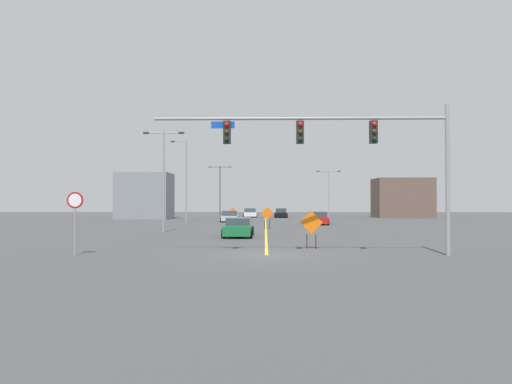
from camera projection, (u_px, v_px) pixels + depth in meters
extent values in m
plane|color=#444447|center=(267.00, 255.00, 21.55)|extent=(171.88, 171.88, 0.00)
cube|color=yellow|center=(265.00, 218.00, 69.28)|extent=(0.16, 95.49, 0.01)
cylinder|color=gray|center=(448.00, 179.00, 21.46)|extent=(0.20, 0.20, 7.01)
cylinder|color=gray|center=(300.00, 119.00, 21.64)|extent=(13.60, 0.14, 0.14)
cube|color=black|center=(373.00, 132.00, 21.57)|extent=(0.34, 0.32, 1.05)
sphere|color=red|center=(374.00, 124.00, 21.40)|extent=(0.22, 0.22, 0.22)
sphere|color=#3C3106|center=(374.00, 132.00, 21.40)|extent=(0.22, 0.22, 0.22)
sphere|color=black|center=(374.00, 139.00, 21.39)|extent=(0.22, 0.22, 0.22)
cube|color=black|center=(300.00, 132.00, 21.63)|extent=(0.34, 0.32, 1.05)
sphere|color=red|center=(300.00, 124.00, 21.47)|extent=(0.22, 0.22, 0.22)
sphere|color=#3C3106|center=(300.00, 132.00, 21.46)|extent=(0.22, 0.22, 0.22)
sphere|color=black|center=(300.00, 139.00, 21.45)|extent=(0.22, 0.22, 0.22)
cube|color=black|center=(227.00, 133.00, 21.70)|extent=(0.34, 0.32, 1.05)
sphere|color=red|center=(227.00, 124.00, 21.53)|extent=(0.22, 0.22, 0.22)
sphere|color=#3C3106|center=(227.00, 132.00, 21.53)|extent=(0.22, 0.22, 0.22)
sphere|color=black|center=(227.00, 140.00, 21.52)|extent=(0.22, 0.22, 0.22)
cube|color=#1447B7|center=(223.00, 125.00, 21.71)|extent=(1.10, 0.03, 0.32)
cylinder|color=gray|center=(75.00, 232.00, 21.43)|extent=(0.07, 0.07, 2.17)
cylinder|color=#B20F14|center=(75.00, 200.00, 21.46)|extent=(0.76, 0.03, 0.76)
cylinder|color=white|center=(75.00, 200.00, 21.44)|extent=(0.61, 0.01, 0.61)
cylinder|color=gray|center=(329.00, 194.00, 67.62)|extent=(0.16, 0.16, 7.00)
cylinder|color=gray|center=(323.00, 171.00, 67.70)|extent=(1.52, 0.08, 0.08)
cube|color=#262628|center=(318.00, 171.00, 67.71)|extent=(0.44, 0.24, 0.14)
cylinder|color=gray|center=(334.00, 171.00, 67.67)|extent=(1.52, 0.08, 0.08)
cube|color=#262628|center=(339.00, 171.00, 67.65)|extent=(0.44, 0.24, 0.14)
cylinder|color=gray|center=(164.00, 182.00, 37.50)|extent=(0.16, 0.16, 8.17)
cylinder|color=gray|center=(155.00, 133.00, 37.59)|extent=(1.43, 0.08, 0.08)
cube|color=#262628|center=(146.00, 133.00, 37.60)|extent=(0.44, 0.24, 0.14)
cylinder|color=gray|center=(173.00, 133.00, 37.56)|extent=(1.43, 0.08, 0.08)
cube|color=#262628|center=(181.00, 133.00, 37.55)|extent=(0.44, 0.24, 0.14)
cylinder|color=black|center=(220.00, 190.00, 85.94)|extent=(0.16, 0.16, 8.98)
cylinder|color=black|center=(215.00, 167.00, 86.05)|extent=(1.89, 0.08, 0.08)
cube|color=#262628|center=(210.00, 167.00, 86.07)|extent=(0.44, 0.24, 0.14)
cylinder|color=black|center=(225.00, 167.00, 86.01)|extent=(1.89, 0.08, 0.08)
cube|color=#262628|center=(230.00, 167.00, 85.99)|extent=(0.44, 0.24, 0.14)
cylinder|color=gray|center=(186.00, 182.00, 52.79)|extent=(0.16, 0.16, 9.44)
cylinder|color=gray|center=(180.00, 142.00, 52.90)|extent=(1.55, 0.08, 0.08)
cube|color=#262628|center=(173.00, 142.00, 52.91)|extent=(0.44, 0.24, 0.14)
cube|color=orange|center=(267.00, 213.00, 42.39)|extent=(1.17, 0.07, 1.17)
cylinder|color=black|center=(265.00, 224.00, 42.36)|extent=(0.05, 0.05, 0.80)
cylinder|color=black|center=(270.00, 224.00, 42.37)|extent=(0.05, 0.05, 0.80)
cube|color=orange|center=(311.00, 222.00, 24.42)|extent=(1.19, 0.31, 1.21)
cylinder|color=black|center=(307.00, 242.00, 24.46)|extent=(0.05, 0.05, 0.76)
cylinder|color=black|center=(316.00, 242.00, 24.34)|extent=(0.05, 0.05, 0.76)
cube|color=orange|center=(233.00, 211.00, 64.06)|extent=(1.09, 0.29, 1.11)
cylinder|color=black|center=(231.00, 217.00, 64.00)|extent=(0.05, 0.05, 0.57)
cylinder|color=black|center=(234.00, 217.00, 64.08)|extent=(0.05, 0.05, 0.57)
cube|color=#196B38|center=(238.00, 230.00, 32.87)|extent=(1.89, 4.49, 0.66)
cube|color=#333D47|center=(239.00, 221.00, 33.11)|extent=(1.69, 2.31, 0.50)
cylinder|color=black|center=(223.00, 234.00, 31.32)|extent=(0.22, 0.64, 0.64)
cylinder|color=black|center=(251.00, 234.00, 31.28)|extent=(0.22, 0.64, 0.64)
cylinder|color=black|center=(227.00, 231.00, 34.46)|extent=(0.22, 0.64, 0.64)
cylinder|color=black|center=(252.00, 231.00, 34.41)|extent=(0.22, 0.64, 0.64)
cube|color=#B7BABF|center=(230.00, 218.00, 56.65)|extent=(2.18, 4.35, 0.56)
cube|color=#333D47|center=(230.00, 213.00, 56.87)|extent=(1.88, 2.37, 0.62)
cylinder|color=black|center=(221.00, 220.00, 55.13)|extent=(0.26, 0.65, 0.64)
cylinder|color=black|center=(238.00, 220.00, 55.20)|extent=(0.26, 0.65, 0.64)
cylinder|color=black|center=(222.00, 219.00, 58.10)|extent=(0.26, 0.65, 0.64)
cylinder|color=black|center=(238.00, 219.00, 58.17)|extent=(0.26, 0.65, 0.64)
cube|color=black|center=(281.00, 214.00, 71.71)|extent=(1.78, 4.37, 0.62)
cube|color=#333D47|center=(281.00, 210.00, 71.51)|extent=(1.59, 2.55, 0.64)
cylinder|color=black|center=(286.00, 215.00, 73.22)|extent=(0.22, 0.64, 0.64)
cylinder|color=black|center=(275.00, 215.00, 73.26)|extent=(0.22, 0.64, 0.64)
cylinder|color=black|center=(287.00, 216.00, 70.16)|extent=(0.22, 0.64, 0.64)
cylinder|color=black|center=(275.00, 216.00, 70.20)|extent=(0.22, 0.64, 0.64)
cube|color=red|center=(318.00, 220.00, 49.91)|extent=(1.81, 4.07, 0.67)
cube|color=#333D47|center=(318.00, 214.00, 49.72)|extent=(1.62, 2.36, 0.56)
cylinder|color=black|center=(324.00, 221.00, 51.31)|extent=(0.22, 0.64, 0.64)
cylinder|color=black|center=(308.00, 221.00, 51.34)|extent=(0.22, 0.64, 0.64)
cylinder|color=black|center=(328.00, 222.00, 48.47)|extent=(0.22, 0.64, 0.64)
cylinder|color=black|center=(311.00, 222.00, 48.50)|extent=(0.22, 0.64, 0.64)
cube|color=white|center=(250.00, 214.00, 73.13)|extent=(2.19, 4.49, 0.60)
cube|color=#333D47|center=(250.00, 210.00, 73.36)|extent=(1.89, 2.64, 0.63)
cylinder|color=black|center=(244.00, 215.00, 71.55)|extent=(0.26, 0.65, 0.64)
cylinder|color=black|center=(256.00, 215.00, 71.63)|extent=(0.26, 0.65, 0.64)
cylinder|color=black|center=(244.00, 215.00, 74.62)|extent=(0.26, 0.65, 0.64)
cylinder|color=black|center=(256.00, 215.00, 74.70)|extent=(0.26, 0.65, 0.64)
cube|color=gray|center=(145.00, 196.00, 65.98)|extent=(7.26, 6.02, 6.49)
cube|color=brown|center=(402.00, 198.00, 71.47)|extent=(8.37, 5.93, 6.01)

